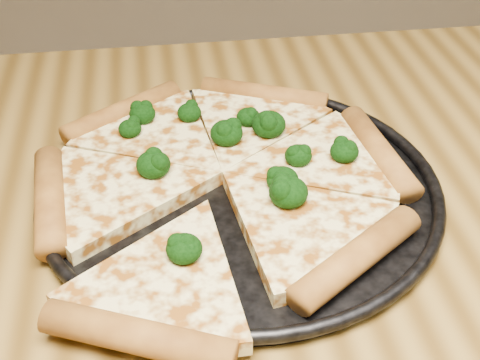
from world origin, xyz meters
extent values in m
cube|color=brown|center=(0.00, 0.00, 0.73)|extent=(1.20, 0.90, 0.04)
cylinder|color=black|center=(-0.09, 0.13, 0.75)|extent=(0.34, 0.34, 0.01)
torus|color=black|center=(-0.09, 0.13, 0.76)|extent=(0.35, 0.35, 0.01)
cylinder|color=#A16828|center=(0.04, 0.16, 0.77)|extent=(0.04, 0.13, 0.03)
cylinder|color=#A16828|center=(-0.04, 0.27, 0.77)|extent=(0.13, 0.08, 0.03)
cylinder|color=#A16828|center=(-0.19, 0.26, 0.77)|extent=(0.12, 0.10, 0.03)
cylinder|color=#A16828|center=(-0.25, 0.13, 0.77)|extent=(0.04, 0.13, 0.03)
cylinder|color=#A16828|center=(-0.18, -0.03, 0.77)|extent=(0.13, 0.08, 0.03)
cylinder|color=#A16828|center=(-0.02, 0.02, 0.77)|extent=(0.12, 0.10, 0.03)
ellipsoid|color=black|center=(-0.05, 0.20, 0.78)|extent=(0.03, 0.03, 0.02)
ellipsoid|color=black|center=(0.01, 0.15, 0.78)|extent=(0.03, 0.03, 0.02)
ellipsoid|color=black|center=(-0.07, 0.22, 0.78)|extent=(0.02, 0.02, 0.02)
ellipsoid|color=black|center=(-0.16, 0.15, 0.78)|extent=(0.03, 0.03, 0.02)
ellipsoid|color=black|center=(-0.06, 0.11, 0.78)|extent=(0.03, 0.03, 0.02)
ellipsoid|color=black|center=(-0.13, 0.23, 0.78)|extent=(0.02, 0.02, 0.02)
ellipsoid|color=black|center=(-0.18, 0.21, 0.78)|extent=(0.02, 0.02, 0.02)
ellipsoid|color=black|center=(-0.15, 0.04, 0.78)|extent=(0.03, 0.03, 0.02)
ellipsoid|color=black|center=(-0.17, 0.24, 0.78)|extent=(0.03, 0.03, 0.02)
ellipsoid|color=black|center=(-0.04, 0.15, 0.78)|extent=(0.02, 0.02, 0.02)
ellipsoid|color=black|center=(-0.09, 0.19, 0.78)|extent=(0.03, 0.03, 0.02)
ellipsoid|color=black|center=(-0.06, 0.09, 0.78)|extent=(0.03, 0.03, 0.02)
camera|label=1|loc=(-0.16, -0.33, 1.11)|focal=49.71mm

